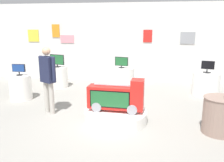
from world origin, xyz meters
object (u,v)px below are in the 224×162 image
at_px(tv_on_left_rear, 207,66).
at_px(display_pedestal_right_rear, 21,87).
at_px(tv_on_far_right, 57,60).
at_px(side_table_round, 220,115).
at_px(display_pedestal_center_rear, 121,78).
at_px(novelty_firetruck_tv, 117,98).
at_px(main_display_pedestal, 116,116).
at_px(tv_on_right_rear, 19,69).
at_px(display_pedestal_far_right, 58,77).
at_px(display_pedestal_left_rear, 206,84).
at_px(shopper_browsing_near_truck, 48,75).
at_px(tv_on_center_rear, 121,62).

height_order(tv_on_left_rear, display_pedestal_right_rear, tv_on_left_rear).
height_order(tv_on_far_right, side_table_round, tv_on_far_right).
bearing_deg(display_pedestal_center_rear, novelty_firetruck_tv, -86.39).
xyz_separation_m(main_display_pedestal, tv_on_left_rear, (2.57, 2.44, 0.81)).
bearing_deg(side_table_round, novelty_firetruck_tv, 172.29).
bearing_deg(tv_on_far_right, novelty_firetruck_tv, -48.60).
bearing_deg(tv_on_right_rear, display_pedestal_far_right, 69.34).
relative_size(main_display_pedestal, display_pedestal_left_rear, 1.75).
distance_m(novelty_firetruck_tv, display_pedestal_far_right, 3.74).
bearing_deg(tv_on_right_rear, display_pedestal_right_rear, 88.35).
relative_size(tv_on_far_right, shopper_browsing_near_truck, 0.34).
relative_size(display_pedestal_center_rear, shopper_browsing_near_truck, 0.54).
height_order(main_display_pedestal, display_pedestal_far_right, display_pedestal_far_right).
distance_m(display_pedestal_left_rear, tv_on_right_rear, 5.75).
bearing_deg(shopper_browsing_near_truck, display_pedestal_center_rear, 59.58).
height_order(display_pedestal_left_rear, shopper_browsing_near_truck, shopper_browsing_near_truck).
xyz_separation_m(main_display_pedestal, display_pedestal_far_right, (-2.44, 2.80, 0.24)).
relative_size(display_pedestal_left_rear, side_table_round, 1.08).
bearing_deg(tv_on_far_right, display_pedestal_far_right, 107.52).
bearing_deg(tv_on_far_right, main_display_pedestal, -48.80).
bearing_deg(display_pedestal_far_right, display_pedestal_left_rear, -4.07).
relative_size(main_display_pedestal, side_table_round, 1.90).
bearing_deg(display_pedestal_right_rear, novelty_firetruck_tv, -22.54).
relative_size(display_pedestal_right_rear, display_pedestal_far_right, 1.00).
xyz_separation_m(display_pedestal_center_rear, tv_on_center_rear, (0.00, -0.00, 0.57)).
bearing_deg(novelty_firetruck_tv, display_pedestal_left_rear, 43.87).
relative_size(display_pedestal_center_rear, side_table_round, 1.18).
bearing_deg(tv_on_far_right, tv_on_right_rear, -110.75).
distance_m(tv_on_right_rear, display_pedestal_far_right, 1.74).
bearing_deg(novelty_firetruck_tv, tv_on_far_right, 131.40).
distance_m(display_pedestal_left_rear, display_pedestal_far_right, 5.03).
distance_m(display_pedestal_right_rear, tv_on_far_right, 1.75).
distance_m(novelty_firetruck_tv, display_pedestal_right_rear, 3.31).
relative_size(display_pedestal_left_rear, tv_on_center_rear, 1.75).
bearing_deg(tv_on_right_rear, novelty_firetruck_tv, -22.47).
distance_m(tv_on_left_rear, side_table_round, 2.82).
height_order(main_display_pedestal, display_pedestal_left_rear, display_pedestal_left_rear).
relative_size(tv_on_left_rear, shopper_browsing_near_truck, 0.24).
relative_size(main_display_pedestal, tv_on_center_rear, 3.06).
bearing_deg(tv_on_left_rear, display_pedestal_center_rear, 169.55).
xyz_separation_m(novelty_firetruck_tv, display_pedestal_left_rear, (2.55, 2.45, -0.21)).
distance_m(display_pedestal_center_rear, tv_on_far_right, 2.37).
bearing_deg(tv_on_right_rear, side_table_round, -16.64).
distance_m(tv_on_right_rear, shopper_browsing_near_truck, 1.63).
relative_size(display_pedestal_left_rear, shopper_browsing_near_truck, 0.49).
bearing_deg(display_pedestal_far_right, tv_on_left_rear, -4.11).
height_order(tv_on_right_rear, side_table_round, tv_on_right_rear).
xyz_separation_m(tv_on_center_rear, shopper_browsing_near_truck, (-1.55, -2.64, 0.03)).
relative_size(main_display_pedestal, display_pedestal_center_rear, 1.61).
relative_size(tv_on_left_rear, tv_on_far_right, 0.71).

